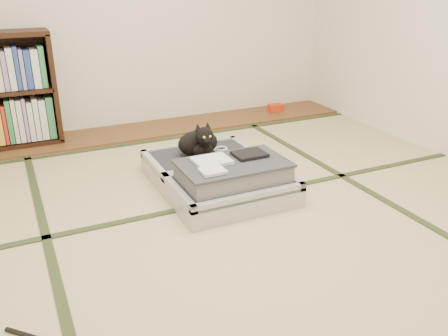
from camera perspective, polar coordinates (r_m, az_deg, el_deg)
name	(u,v)px	position (r m, az deg, el deg)	size (l,w,h in m)	color
floor	(243,232)	(2.67, 2.24, -7.75)	(4.50, 4.50, 0.00)	tan
wood_strip	(142,131)	(4.39, -9.82, 4.45)	(4.00, 0.50, 0.02)	brown
red_item	(276,107)	(4.95, 6.24, 7.25)	(0.15, 0.09, 0.07)	red
tatami_borders	(208,197)	(3.07, -2.00, -3.47)	(4.00, 4.50, 0.01)	#2D381E
suitcase	(219,176)	(3.12, -0.57, -0.92)	(0.75, 1.00, 0.30)	silver
cat	(199,143)	(3.31, -2.97, 3.07)	(0.33, 0.34, 0.27)	black
cable_coil	(221,149)	(3.44, -0.38, 2.26)	(0.10, 0.10, 0.03)	white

